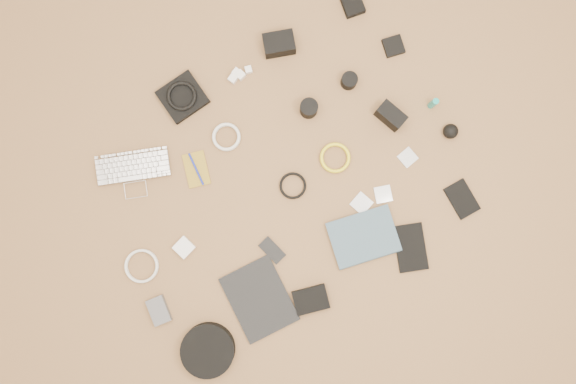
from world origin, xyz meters
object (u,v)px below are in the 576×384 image
laptop (135,177)px  tablet (259,299)px  phone (272,250)px  paperback (371,260)px  headphone_case (208,350)px  dslr_camera (279,44)px

laptop → tablet: size_ratio=1.03×
phone → paperback: (0.31, -0.23, 0.01)m
laptop → tablet: bearing=-52.6°
phone → headphone_case: (-0.40, -0.20, 0.02)m
tablet → phone: bearing=48.6°
phone → headphone_case: bearing=-167.2°
headphone_case → dslr_camera: bearing=46.1°
dslr_camera → phone: (-0.44, -0.68, -0.03)m
tablet → paperback: paperback is taller
dslr_camera → headphone_case: bearing=-113.2°
phone → dslr_camera: bearing=43.7°
dslr_camera → phone: 0.81m
laptop → dslr_camera: 0.77m
phone → tablet: bearing=-149.2°
dslr_camera → paperback: dslr_camera is taller
paperback → dslr_camera: bearing=5.5°
laptop → headphone_case: size_ratio=1.40×
dslr_camera → headphone_case: dslr_camera is taller
laptop → phone: (0.31, -0.52, -0.01)m
laptop → tablet: 0.68m
laptop → dslr_camera: bearing=34.2°
tablet → headphone_case: headphone_case is taller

